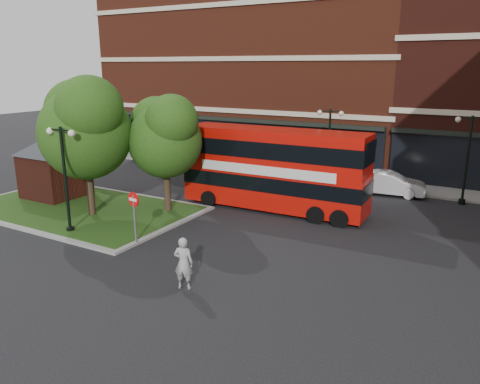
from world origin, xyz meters
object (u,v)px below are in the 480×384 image
Objects in this scene: bus at (274,164)px; woman at (184,263)px; car_white at (388,183)px; car_silver at (242,160)px.

woman is at bearing -83.64° from bus.
woman is 0.44× the size of car_white.
bus reaches higher than woman.
car_silver is at bearing 127.87° from bus.
car_white is (3.37, 16.21, -0.24)m from woman.
car_silver is (-7.67, 17.71, -0.16)m from woman.
bus is 2.35× the size of car_white.
car_white is at bearing -118.37° from woman.
woman is at bearing 161.31° from car_white.
woman is (1.38, -10.04, -1.57)m from bus.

